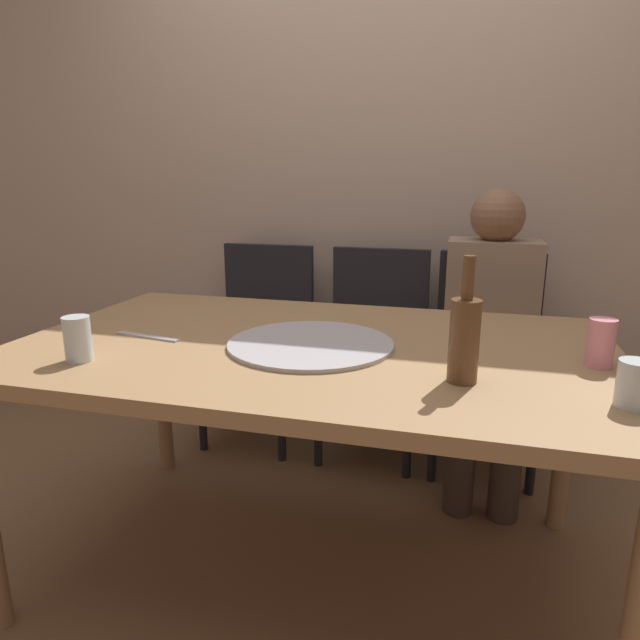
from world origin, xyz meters
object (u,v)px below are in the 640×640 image
Objects in this scene: guest_in_sweater at (490,326)px; dining_table at (312,365)px; chair_left at (261,329)px; chair_middle at (375,338)px; pizza_tray at (311,344)px; wine_bottle at (464,337)px; table_knife at (147,337)px; chair_right at (487,346)px; tumbler_near at (78,339)px; tumbler_far at (634,384)px; soda_can at (601,343)px.

dining_table is at bearing 55.63° from guest_in_sweater.
chair_middle is at bearing -180.00° from chair_left.
pizza_tray is at bearing 88.31° from chair_middle.
guest_in_sweater is at bearing 84.28° from wine_bottle.
chair_middle is (0.52, 0.99, -0.24)m from table_knife.
chair_left is 1.03m from chair_right.
tumbler_near is (-0.95, -0.10, -0.05)m from wine_bottle.
chair_left is at bearing 0.00° from chair_right.
chair_right is (1.03, 0.00, 0.00)m from chair_left.
wine_bottle is at bearing 170.28° from tumbler_far.
pizza_tray is at bearing -80.75° from dining_table.
soda_can is at bearing 143.90° from chair_left.
soda_can is 1.59m from chair_left.
guest_in_sweater reaches higher than wine_bottle.
wine_bottle is 1.23m from chair_middle.
chair_right is (0.48, 0.00, 0.00)m from chair_middle.
dining_table is at bearing 179.12° from soda_can.
tumbler_far reaches higher than dining_table.
chair_left reaches higher than tumbler_far.
pizza_tray is 0.49m from table_knife.
wine_bottle is at bearing 85.06° from chair_right.
tumbler_far is at bearing -17.20° from pizza_tray.
tumbler_near is 1.63m from chair_right.
dining_table is 7.62× the size of table_knife.
chair_middle reaches higher than pizza_tray.
chair_left is (-0.52, 0.94, -0.25)m from pizza_tray.
dining_table is at bearing 153.43° from wine_bottle.
chair_left reaches higher than soda_can.
soda_can is 1.23m from table_knife.
wine_bottle is 1.49m from chair_left.
tumbler_far is (0.75, -0.23, 0.04)m from pizza_tray.
wine_bottle reaches higher than table_knife.
dining_table is 13.74× the size of soda_can.
tumbler_near is 0.10× the size of guest_in_sweater.
guest_in_sweater is (-0.23, 0.77, -0.17)m from soda_can.
pizza_tray is 0.97m from chair_middle.
dining_table is 1.43× the size of guest_in_sweater.
wine_bottle is 0.35m from tumbler_far.
chair_middle is (-0.39, 1.12, -0.35)m from wine_bottle.
tumbler_near is 0.24m from table_knife.
pizza_tray is 0.52× the size of chair_middle.
pizza_tray reaches higher than table_knife.
tumbler_near is at bearing -173.79° from wine_bottle.
chair_right is at bearing 49.31° from tumbler_near.
dining_table is 1.86× the size of chair_middle.
wine_bottle is (0.42, -0.21, 0.18)m from dining_table.
soda_can is 0.14× the size of chair_left.
pizza_tray is 4.69× the size of tumbler_far.
chair_right is at bearing 85.06° from wine_bottle.
chair_middle is at bearing 88.31° from pizza_tray.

